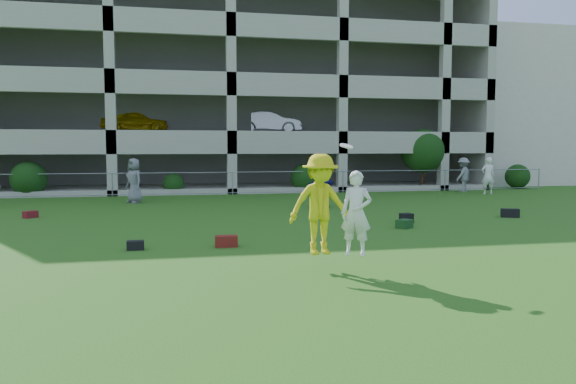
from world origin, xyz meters
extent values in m
plane|color=#235114|center=(0.00, 0.00, 0.00)|extent=(100.00, 100.00, 0.00)
cube|color=beige|center=(23.00, 28.00, 5.00)|extent=(16.00, 14.00, 10.00)
imported|color=slate|center=(-4.73, 15.46, 0.98)|extent=(1.07, 1.15, 1.97)
imported|color=#242198|center=(2.88, 11.84, 0.87)|extent=(1.60, 1.39, 1.74)
imported|color=white|center=(13.04, 16.33, 0.96)|extent=(0.75, 0.53, 1.92)
imported|color=gray|center=(12.52, 17.91, 0.94)|extent=(1.40, 1.24, 1.88)
cube|color=#5B0F14|center=(-1.85, 3.73, 0.14)|extent=(0.56, 0.32, 0.28)
cube|color=black|center=(-4.03, 3.77, 0.11)|extent=(0.40, 0.25, 0.22)
cube|color=#153914|center=(3.79, 5.82, 0.13)|extent=(0.61, 0.58, 0.26)
cube|color=black|center=(4.37, 6.98, 0.15)|extent=(0.42, 0.42, 0.30)
cube|color=black|center=(8.50, 7.49, 0.15)|extent=(0.67, 0.52, 0.30)
cube|color=#5F1610|center=(-7.97, 10.81, 0.12)|extent=(0.52, 0.52, 0.24)
imported|color=yellow|center=(-0.27, 0.66, 1.34)|extent=(1.34, 0.82, 2.00)
imported|color=white|center=(0.31, 0.19, 1.20)|extent=(0.71, 0.64, 1.64)
cylinder|color=white|center=(0.25, 0.65, 2.49)|extent=(0.28, 0.27, 0.15)
cube|color=#9E998C|center=(0.00, 32.75, 6.00)|extent=(30.00, 0.50, 12.00)
cube|color=#9E998C|center=(14.75, 26.00, 6.00)|extent=(0.50, 14.00, 12.00)
cube|color=#9E998C|center=(0.00, 26.00, 0.15)|extent=(30.00, 14.00, 0.30)
cube|color=#9E998C|center=(0.00, 26.00, 3.15)|extent=(30.00, 14.00, 0.30)
cube|color=#9E998C|center=(0.00, 26.00, 6.15)|extent=(30.00, 14.00, 0.30)
cube|color=#9E998C|center=(0.00, 26.00, 9.15)|extent=(30.00, 14.00, 0.30)
cube|color=#9E998C|center=(0.00, 19.15, 2.55)|extent=(30.00, 0.30, 0.90)
cube|color=#9E998C|center=(0.00, 19.15, 5.55)|extent=(30.00, 0.30, 0.90)
cube|color=#9E998C|center=(0.00, 19.15, 8.55)|extent=(30.00, 0.30, 0.90)
cube|color=#9E998C|center=(-6.00, 19.25, 6.00)|extent=(0.50, 0.50, 12.00)
cube|color=#9E998C|center=(0.00, 19.25, 6.00)|extent=(0.50, 0.50, 12.00)
cube|color=#9E998C|center=(6.00, 19.25, 6.00)|extent=(0.50, 0.50, 12.00)
cube|color=#9E998C|center=(12.00, 19.25, 6.00)|extent=(0.50, 0.50, 12.00)
cube|color=#605E59|center=(0.00, 28.00, 6.00)|extent=(29.00, 9.00, 11.60)
imported|color=#E1B40B|center=(-5.10, 24.00, 3.96)|extent=(3.96, 1.79, 1.32)
imported|color=#AEB0B5|center=(2.84, 24.00, 3.96)|extent=(4.18, 2.03, 1.32)
cylinder|color=gray|center=(-6.00, 19.00, 0.60)|extent=(0.06, 0.06, 1.20)
cylinder|color=gray|center=(0.00, 19.00, 0.60)|extent=(0.06, 0.06, 1.20)
cylinder|color=gray|center=(6.00, 19.00, 0.60)|extent=(0.06, 0.06, 1.20)
cylinder|color=gray|center=(12.00, 19.00, 0.60)|extent=(0.06, 0.06, 1.20)
cylinder|color=gray|center=(18.00, 19.00, 0.60)|extent=(0.06, 0.06, 1.20)
cylinder|color=gray|center=(0.00, 19.00, 1.15)|extent=(36.00, 0.04, 0.04)
cylinder|color=gray|center=(0.00, 19.00, 0.08)|extent=(36.00, 0.04, 0.04)
sphere|color=#163D11|center=(-10.00, 19.60, 0.88)|extent=(1.76, 1.76, 1.76)
sphere|color=#163D11|center=(-3.00, 19.60, 0.55)|extent=(1.10, 1.10, 1.10)
sphere|color=#163D11|center=(4.00, 19.60, 0.77)|extent=(1.54, 1.54, 1.54)
cylinder|color=#382314|center=(11.00, 19.80, 0.98)|extent=(0.16, 0.16, 1.96)
sphere|color=#163D11|center=(11.00, 19.80, 2.24)|extent=(2.52, 2.52, 2.52)
sphere|color=#163D11|center=(17.00, 19.60, 0.72)|extent=(1.43, 1.43, 1.43)
camera|label=1|loc=(-3.20, -10.05, 2.48)|focal=35.00mm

